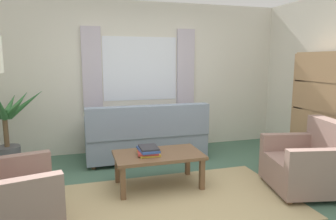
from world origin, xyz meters
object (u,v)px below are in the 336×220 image
Objects in this scene: potted_plant at (5,131)px; bookshelf at (319,116)px; couch at (146,137)px; book_stack_on_table at (148,151)px; armchair_right at (309,163)px; coffee_table at (158,158)px; armchair_left at (4,198)px.

potted_plant is 4.59m from bookshelf.
book_stack_on_table is (-0.21, -1.12, 0.12)m from couch.
armchair_right reaches higher than coffee_table.
couch is 1.54× the size of potted_plant.
couch reaches higher than armchair_right.
armchair_left is 1.75m from coffee_table.
coffee_table is (-1.74, 0.64, 0.03)m from armchair_right.
potted_plant reaches higher than book_stack_on_table.
potted_plant is at bearing -1.75° from couch.
coffee_table is (1.63, 0.64, 0.03)m from armchair_left.
bookshelf reaches higher than coffee_table.
coffee_table is at bearing -30.91° from potted_plant.
armchair_left is at bearing -78.08° from armchair_right.
couch reaches higher than armchair_left.
couch is at bearing 65.69° from bookshelf.
armchair_right is at bearing -102.90° from armchair_left.
potted_plant is at bearing 149.09° from coffee_table.
bookshelf is (0.74, 0.68, 0.42)m from armchair_right.
armchair_left is 2.95× the size of book_stack_on_table.
bookshelf is at bearing 155.69° from couch.
armchair_right is (3.37, -0.00, 0.00)m from armchair_left.
book_stack_on_table is at bearing -97.10° from armchair_right.
book_stack_on_table is (-0.13, 0.00, 0.11)m from coffee_table.
potted_plant reaches higher than armchair_right.
potted_plant is (-0.34, 1.82, 0.23)m from armchair_left.
armchair_left is at bearing 99.38° from bookshelf.
bookshelf is at bearing 144.62° from armchair_right.
couch is 2.42m from armchair_right.
couch is 2.07m from potted_plant.
armchair_left is at bearing 45.78° from couch.
book_stack_on_table is (1.50, 0.64, 0.13)m from armchair_left.
couch is 2.66m from bookshelf.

